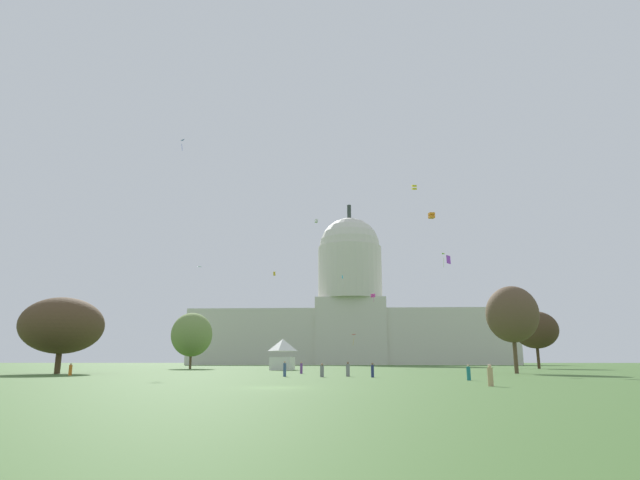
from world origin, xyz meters
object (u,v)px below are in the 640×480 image
Objects in this scene: person_denim_front_left at (285,369)px; kite_lime_mid at (442,256)px; capitol_building at (350,312)px; person_orange_mid_right at (70,370)px; person_navy_near_tent at (372,370)px; kite_yellow_mid at (414,187)px; kite_blue_high at (180,142)px; kite_orange_mid at (431,216)px; tree_west_near at (62,325)px; kite_cyan_mid at (343,278)px; person_tan_back_right at (490,376)px; person_grey_back_center at (322,371)px; person_teal_aisle_center at (469,373)px; kite_magenta_mid at (373,296)px; person_grey_lawn_far_left at (348,370)px; tree_west_mid at (192,335)px; event_tent at (283,354)px; kite_violet_low at (448,260)px; tree_east_mid at (512,314)px; kite_white_high at (316,221)px; kite_red_low at (354,336)px; kite_turquoise_mid at (201,268)px; person_purple_near_tree_east at (301,368)px; kite_gold_mid at (274,274)px; tree_east_near at (536,330)px; kite_black_low at (202,331)px.

kite_lime_mid reaches higher than person_denim_front_left.
capitol_building is 93.79× the size of person_orange_mid_right.
kite_yellow_mid is at bearing -126.76° from person_navy_near_tent.
kite_orange_mid is (57.84, -31.60, -29.04)m from kite_blue_high.
tree_west_near is 141.63m from kite_cyan_mid.
kite_yellow_mid is at bearing -140.68° from person_tan_back_right.
person_tan_back_right is (51.13, -34.38, -5.98)m from tree_west_near.
tree_west_near is 88.35m from kite_lime_mid.
person_grey_back_center is (-4.07, -171.84, -21.87)m from capitol_building.
person_denim_front_left is 21.56m from person_teal_aisle_center.
kite_orange_mid reaches higher than kite_magenta_mid.
kite_magenta_mid is (7.04, 83.52, 18.60)m from person_grey_lawn_far_left.
tree_west_mid is 11.52× the size of kite_yellow_mid.
kite_orange_mid reaches higher than person_navy_near_tent.
tree_west_near is 57.17m from person_teal_aisle_center.
event_tent is 4.03× the size of person_tan_back_right.
kite_violet_low is (13.15, 21.85, 16.46)m from person_navy_near_tent.
capitol_building is 87.95× the size of person_navy_near_tent.
tree_east_mid is 7.96× the size of person_navy_near_tent.
kite_white_high reaches higher than kite_magenta_mid.
kite_blue_high reaches higher than person_denim_front_left.
person_grey_lawn_far_left is (2.92, 2.05, 0.07)m from person_grey_back_center.
kite_white_high reaches higher than kite_red_low.
kite_blue_high is at bearing -156.85° from kite_turquoise_mid.
event_tent is 39.78m from kite_violet_low.
kite_gold_mid reaches higher than person_purple_near_tree_east.
tree_west_mid is 67.30m from person_grey_back_center.
person_tan_back_right is at bearing -87.27° from capitol_building.
kite_black_low is at bearing 157.50° from tree_east_near.
person_navy_near_tent is at bearing 129.27° from person_denim_front_left.
person_grey_back_center is 1.29× the size of kite_orange_mid.
person_denim_front_left is (5.55, -43.27, -2.23)m from event_tent.
kite_lime_mid is at bearing 41.33° from tree_west_near.
kite_magenta_mid reaches higher than person_tan_back_right.
person_navy_near_tent is (-21.41, -19.05, -7.68)m from tree_east_mid.
capitol_building is 128.76× the size of kite_yellow_mid.
kite_turquoise_mid is at bearing 134.69° from event_tent.
kite_black_low reaches higher than event_tent.
person_denim_front_left reaches higher than person_grey_lawn_far_left.
kite_magenta_mid is (4.32, 86.67, 18.61)m from person_navy_near_tent.
person_grey_back_center is 98.40m from kite_gold_mid.
kite_blue_high reaches higher than person_grey_lawn_far_left.
person_tan_back_right is 0.95× the size of person_grey_lawn_far_left.
kite_turquoise_mid is at bearing 76.90° from kite_black_low.
person_orange_mid_right is (-21.85, -39.47, -2.38)m from event_tent.
kite_blue_high is at bearing 145.50° from tree_east_mid.
person_navy_near_tent is 88.47m from kite_turquoise_mid.
kite_red_low is at bearing 174.78° from person_purple_near_tree_east.
kite_red_low is at bearing 56.42° from tree_west_near.
person_navy_near_tent is 1.14× the size of kite_black_low.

